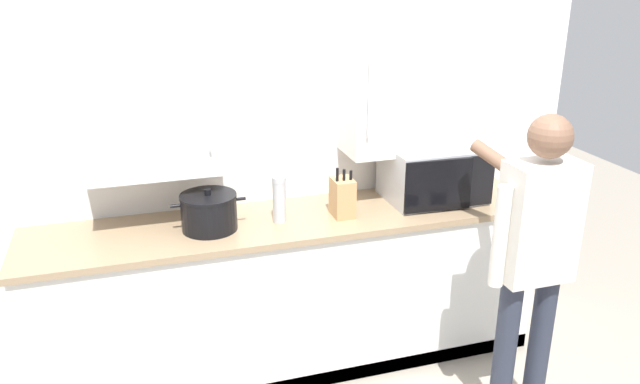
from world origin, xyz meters
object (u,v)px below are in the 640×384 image
Objects in this scene: thermos_flask at (279,199)px; stock_pot at (209,212)px; microwave_oven at (430,173)px; knife_block at (342,197)px; person_figure at (533,250)px.

stock_pot is at bearing 178.43° from thermos_flask.
thermos_flask is at bearing -175.75° from microwave_oven.
knife_block is (-0.57, -0.09, -0.05)m from microwave_oven.
stock_pot is 1.52× the size of thermos_flask.
stock_pot is (-0.72, 0.03, -0.01)m from knife_block.
thermos_flask is (-0.35, 0.02, 0.02)m from knife_block.
person_figure is (0.69, -0.76, -0.06)m from knife_block.
knife_block is at bearing -2.51° from stock_pot.
microwave_oven is 1.91× the size of knife_block.
thermos_flask is (-0.92, -0.07, -0.03)m from microwave_oven.
person_figure is (0.12, -0.85, -0.12)m from microwave_oven.
microwave_oven reaches higher than thermos_flask.
stock_pot is 1.62m from person_figure.
stock_pot is at bearing 150.60° from person_figure.
knife_block is at bearing 132.03° from person_figure.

